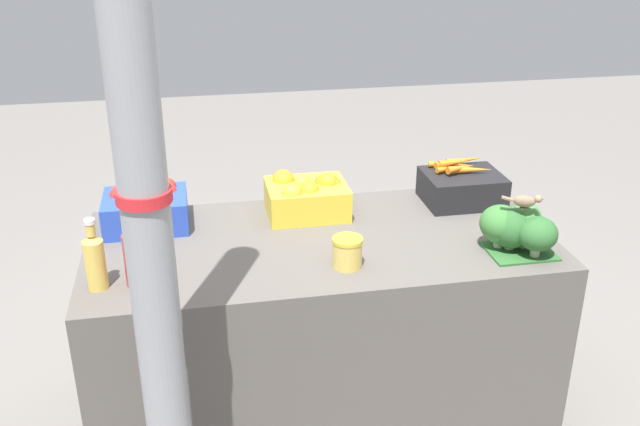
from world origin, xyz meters
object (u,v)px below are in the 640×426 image
(juice_bottle_golden, at_px, (95,260))
(juice_bottle_ruby, at_px, (134,253))
(pickle_jar, at_px, (347,252))
(apple_crate, at_px, (145,207))
(sparrow_bird, at_px, (526,201))
(broccoli_pile, at_px, (514,227))
(orange_crate, at_px, (307,195))
(carrot_crate, at_px, (462,186))
(support_pole, at_px, (148,238))

(juice_bottle_golden, bearing_deg, juice_bottle_ruby, 0.00)
(juice_bottle_ruby, relative_size, pickle_jar, 2.57)
(juice_bottle_golden, bearing_deg, apple_crate, 73.23)
(juice_bottle_ruby, bearing_deg, sparrow_bird, -1.75)
(apple_crate, relative_size, sparrow_bird, 2.33)
(apple_crate, distance_m, broccoli_pile, 1.31)
(broccoli_pile, bearing_deg, orange_crate, 145.27)
(orange_crate, bearing_deg, carrot_crate, 0.35)
(orange_crate, bearing_deg, pickle_jar, -82.93)
(pickle_jar, bearing_deg, carrot_crate, 38.51)
(apple_crate, bearing_deg, juice_bottle_golden, -106.77)
(orange_crate, relative_size, juice_bottle_ruby, 1.14)
(broccoli_pile, relative_size, juice_bottle_golden, 1.04)
(sparrow_bird, bearing_deg, orange_crate, 167.22)
(support_pole, xyz_separation_m, broccoli_pile, (1.17, 0.44, -0.28))
(broccoli_pile, height_order, sparrow_bird, sparrow_bird)
(broccoli_pile, distance_m, sparrow_bird, 0.12)
(juice_bottle_ruby, xyz_separation_m, pickle_jar, (0.67, -0.01, -0.06))
(broccoli_pile, xyz_separation_m, sparrow_bird, (0.01, -0.04, 0.11))
(broccoli_pile, xyz_separation_m, pickle_jar, (-0.58, -0.01, -0.04))
(apple_crate, relative_size, orange_crate, 1.00)
(orange_crate, distance_m, juice_bottle_golden, 0.86)
(orange_crate, xyz_separation_m, broccoli_pile, (0.63, -0.44, 0.01))
(juice_bottle_ruby, bearing_deg, orange_crate, 35.37)
(broccoli_pile, distance_m, pickle_jar, 0.58)
(carrot_crate, bearing_deg, broccoli_pile, -88.20)
(orange_crate, height_order, sparrow_bird, sparrow_bird)
(juice_bottle_ruby, distance_m, sparrow_bird, 1.27)
(orange_crate, xyz_separation_m, pickle_jar, (0.06, -0.45, -0.02))
(sparrow_bird, bearing_deg, broccoli_pile, 132.98)
(apple_crate, height_order, juice_bottle_golden, juice_bottle_golden)
(apple_crate, height_order, juice_bottle_ruby, juice_bottle_ruby)
(carrot_crate, distance_m, juice_bottle_golden, 1.43)
(orange_crate, xyz_separation_m, juice_bottle_ruby, (-0.62, -0.44, 0.03))
(juice_bottle_golden, bearing_deg, sparrow_bird, -1.60)
(support_pole, relative_size, pickle_jar, 21.69)
(broccoli_pile, relative_size, juice_bottle_ruby, 0.92)
(juice_bottle_ruby, bearing_deg, broccoli_pile, -0.12)
(support_pole, height_order, juice_bottle_golden, support_pole)
(carrot_crate, bearing_deg, sparrow_bird, -86.82)
(juice_bottle_ruby, bearing_deg, juice_bottle_golden, 180.00)
(apple_crate, bearing_deg, pickle_jar, -34.42)
(orange_crate, xyz_separation_m, carrot_crate, (0.62, 0.00, -0.01))
(support_pole, distance_m, carrot_crate, 1.49)
(support_pole, xyz_separation_m, pickle_jar, (0.59, 0.43, -0.31))
(orange_crate, bearing_deg, juice_bottle_golden, -149.26)
(orange_crate, height_order, carrot_crate, same)
(support_pole, xyz_separation_m, juice_bottle_ruby, (-0.08, 0.44, -0.26))
(pickle_jar, bearing_deg, support_pole, -143.71)
(sparrow_bird, bearing_deg, juice_bottle_ruby, -158.21)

